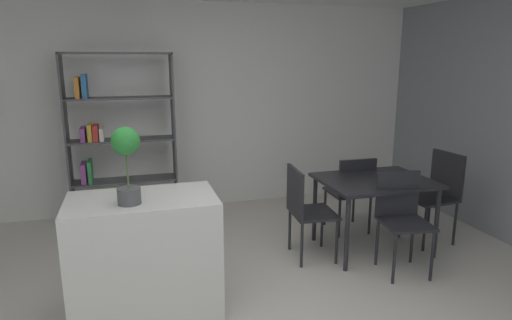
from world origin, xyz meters
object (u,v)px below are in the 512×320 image
(open_bookshelf, at_px, (112,146))
(dining_table, at_px, (375,187))
(dining_chair_window_side, at_px, (438,189))
(dining_chair_far, at_px, (352,188))
(kitchen_island, at_px, (145,255))
(dining_chair_island_side, at_px, (304,205))
(dining_chair_near, at_px, (401,212))
(potted_plant_on_island, at_px, (126,157))

(open_bookshelf, distance_m, dining_table, 2.96)
(dining_chair_window_side, distance_m, dining_chair_far, 0.88)
(dining_table, xyz_separation_m, dining_chair_far, (-0.00, 0.45, -0.14))
(dining_chair_window_side, bearing_deg, kitchen_island, -85.28)
(dining_table, height_order, dining_chair_window_side, dining_chair_window_side)
(dining_chair_island_side, relative_size, dining_chair_far, 1.04)
(dining_chair_far, bearing_deg, dining_chair_near, 92.55)
(open_bookshelf, relative_size, dining_chair_near, 2.18)
(open_bookshelf, xyz_separation_m, dining_chair_island_side, (1.77, -1.52, -0.38))
(open_bookshelf, height_order, dining_chair_near, open_bookshelf)
(dining_chair_near, distance_m, dining_chair_window_side, 0.88)
(open_bookshelf, distance_m, dining_chair_near, 3.24)
(dining_chair_near, xyz_separation_m, dining_chair_window_side, (0.75, 0.46, 0.02))
(dining_table, distance_m, dining_chair_near, 0.47)
(dining_chair_window_side, xyz_separation_m, dining_chair_far, (-0.77, 0.44, -0.05))
(dining_chair_island_side, bearing_deg, kitchen_island, 113.30)
(dining_chair_near, bearing_deg, dining_chair_island_side, 157.14)
(open_bookshelf, bearing_deg, dining_chair_far, -23.32)
(dining_chair_near, bearing_deg, dining_chair_window_side, 39.44)
(open_bookshelf, xyz_separation_m, dining_chair_window_side, (3.29, -1.52, -0.36))
(potted_plant_on_island, bearing_deg, open_bookshelf, 94.58)
(dining_table, relative_size, dining_chair_near, 1.19)
(potted_plant_on_island, bearing_deg, dining_chair_island_side, 21.71)
(dining_chair_window_side, distance_m, dining_chair_island_side, 1.52)
(dining_chair_near, bearing_deg, open_bookshelf, 149.96)
(kitchen_island, height_order, dining_chair_island_side, kitchen_island)
(kitchen_island, bearing_deg, potted_plant_on_island, -126.56)
(dining_chair_near, bearing_deg, dining_table, 99.60)
(open_bookshelf, xyz_separation_m, dining_chair_far, (2.52, -1.09, -0.41))
(kitchen_island, distance_m, dining_table, 2.33)
(open_bookshelf, relative_size, dining_table, 1.84)
(potted_plant_on_island, xyz_separation_m, open_bookshelf, (-0.17, 2.16, -0.32))
(kitchen_island, bearing_deg, dining_chair_window_side, 9.78)
(dining_table, distance_m, dining_chair_far, 0.47)
(dining_chair_window_side, bearing_deg, dining_chair_island_side, -94.98)
(kitchen_island, xyz_separation_m, dining_chair_near, (2.28, 0.06, 0.09))
(kitchen_island, distance_m, potted_plant_on_island, 0.81)
(dining_chair_window_side, height_order, dining_chair_island_side, dining_chair_window_side)
(open_bookshelf, bearing_deg, dining_table, -31.26)
(potted_plant_on_island, relative_size, open_bookshelf, 0.28)
(dining_chair_near, bearing_deg, kitchen_island, -170.46)
(dining_chair_far, bearing_deg, dining_table, 91.91)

